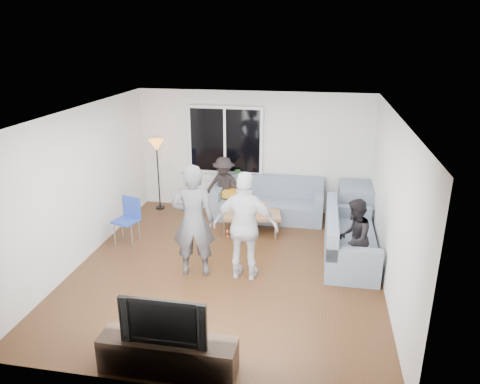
% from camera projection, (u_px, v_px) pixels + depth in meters
% --- Properties ---
extents(floor, '(5.00, 5.50, 0.04)m').
position_uv_depth(floor, '(228.00, 269.00, 7.55)').
color(floor, '#56351C').
rests_on(floor, ground).
extents(ceiling, '(5.00, 5.50, 0.04)m').
position_uv_depth(ceiling, '(226.00, 112.00, 6.66)').
color(ceiling, white).
rests_on(ceiling, ground).
extents(wall_back, '(5.00, 0.04, 2.60)m').
position_uv_depth(wall_back, '(253.00, 152.00, 9.67)').
color(wall_back, silver).
rests_on(wall_back, ground).
extents(wall_front, '(5.00, 0.04, 2.60)m').
position_uv_depth(wall_front, '(171.00, 287.00, 4.54)').
color(wall_front, silver).
rests_on(wall_front, ground).
extents(wall_left, '(0.04, 5.50, 2.60)m').
position_uv_depth(wall_left, '(80.00, 186.00, 7.53)').
color(wall_left, silver).
rests_on(wall_left, ground).
extents(wall_right, '(0.04, 5.50, 2.60)m').
position_uv_depth(wall_right, '(392.00, 206.00, 6.68)').
color(wall_right, silver).
rests_on(wall_right, ground).
extents(window_frame, '(1.62, 0.06, 1.47)m').
position_uv_depth(window_frame, '(225.00, 140.00, 9.62)').
color(window_frame, white).
rests_on(window_frame, wall_back).
extents(window_glass, '(1.50, 0.02, 1.35)m').
position_uv_depth(window_glass, '(225.00, 141.00, 9.58)').
color(window_glass, black).
rests_on(window_glass, window_frame).
extents(window_mullion, '(0.05, 0.03, 1.35)m').
position_uv_depth(window_mullion, '(225.00, 141.00, 9.57)').
color(window_mullion, white).
rests_on(window_mullion, window_frame).
extents(radiator, '(1.30, 0.12, 0.62)m').
position_uv_depth(radiator, '(226.00, 195.00, 10.00)').
color(radiator, silver).
rests_on(radiator, floor).
extents(potted_plant, '(0.22, 0.20, 0.34)m').
position_uv_depth(potted_plant, '(237.00, 176.00, 9.76)').
color(potted_plant, '#2C6026').
rests_on(potted_plant, radiator).
extents(vase, '(0.17, 0.17, 0.18)m').
position_uv_depth(vase, '(219.00, 178.00, 9.86)').
color(vase, silver).
rests_on(vase, radiator).
extents(sofa_back_section, '(2.30, 0.85, 0.85)m').
position_uv_depth(sofa_back_section, '(268.00, 199.00, 9.44)').
color(sofa_back_section, slate).
rests_on(sofa_back_section, floor).
extents(sofa_right_section, '(2.00, 0.85, 0.85)m').
position_uv_depth(sofa_right_section, '(351.00, 236.00, 7.74)').
color(sofa_right_section, slate).
rests_on(sofa_right_section, floor).
extents(sofa_corner, '(0.85, 0.85, 0.85)m').
position_uv_depth(sofa_corner, '(360.00, 205.00, 9.12)').
color(sofa_corner, slate).
rests_on(sofa_corner, floor).
extents(cushion_yellow, '(0.42, 0.36, 0.14)m').
position_uv_depth(cushion_yellow, '(233.00, 193.00, 9.52)').
color(cushion_yellow, gold).
rests_on(cushion_yellow, sofa_back_section).
extents(cushion_red, '(0.43, 0.39, 0.13)m').
position_uv_depth(cushion_red, '(234.00, 192.00, 9.59)').
color(cushion_red, maroon).
rests_on(cushion_red, sofa_back_section).
extents(coffee_table, '(1.19, 0.79, 0.40)m').
position_uv_depth(coffee_table, '(252.00, 223.00, 8.83)').
color(coffee_table, '#9B734B').
rests_on(coffee_table, floor).
extents(pitcher, '(0.17, 0.17, 0.17)m').
position_uv_depth(pitcher, '(245.00, 209.00, 8.75)').
color(pitcher, maroon).
rests_on(pitcher, coffee_table).
extents(side_chair, '(0.50, 0.50, 0.86)m').
position_uv_depth(side_chair, '(126.00, 221.00, 8.31)').
color(side_chair, '#2540A2').
rests_on(side_chair, floor).
extents(floor_lamp, '(0.32, 0.32, 1.56)m').
position_uv_depth(floor_lamp, '(158.00, 175.00, 9.84)').
color(floor_lamp, orange).
rests_on(floor_lamp, floor).
extents(player_left, '(0.74, 0.55, 1.85)m').
position_uv_depth(player_left, '(193.00, 221.00, 7.08)').
color(player_left, '#48474C').
rests_on(player_left, floor).
extents(player_right, '(1.06, 0.48, 1.77)m').
position_uv_depth(player_right, '(246.00, 227.00, 6.97)').
color(player_right, silver).
rests_on(player_right, floor).
extents(spectator_right, '(0.62, 0.73, 1.30)m').
position_uv_depth(spectator_right, '(354.00, 238.00, 7.12)').
color(spectator_right, black).
rests_on(spectator_right, floor).
extents(spectator_back, '(0.84, 0.49, 1.28)m').
position_uv_depth(spectator_back, '(224.00, 186.00, 9.55)').
color(spectator_back, black).
rests_on(spectator_back, floor).
extents(tv_console, '(1.60, 0.40, 0.44)m').
position_uv_depth(tv_console, '(168.00, 355.00, 5.18)').
color(tv_console, '#35271A').
rests_on(tv_console, floor).
extents(television, '(1.00, 0.13, 0.58)m').
position_uv_depth(television, '(166.00, 318.00, 5.01)').
color(television, black).
rests_on(television, tv_console).
extents(bottle_b, '(0.08, 0.08, 0.25)m').
position_uv_depth(bottle_b, '(244.00, 209.00, 8.62)').
color(bottle_b, '#188523').
rests_on(bottle_b, coffee_table).
extents(bottle_c, '(0.07, 0.07, 0.18)m').
position_uv_depth(bottle_c, '(255.00, 207.00, 8.85)').
color(bottle_c, black).
rests_on(bottle_c, coffee_table).
extents(bottle_a, '(0.07, 0.07, 0.25)m').
position_uv_depth(bottle_a, '(237.00, 205.00, 8.82)').
color(bottle_a, red).
rests_on(bottle_a, coffee_table).
extents(bottle_d, '(0.07, 0.07, 0.28)m').
position_uv_depth(bottle_d, '(264.00, 210.00, 8.57)').
color(bottle_d, '#FF4C16').
rests_on(bottle_d, coffee_table).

